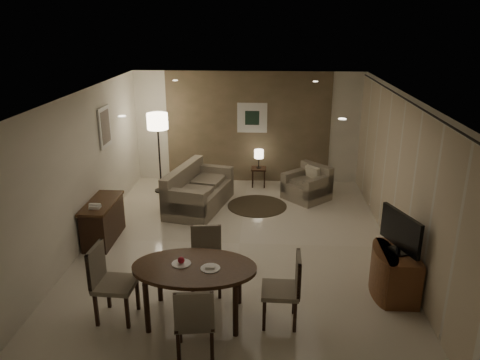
# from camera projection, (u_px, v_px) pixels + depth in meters

# --- Properties ---
(room_shell) EXTENTS (5.50, 7.00, 2.70)m
(room_shell) POSITION_uv_depth(u_px,v_px,m) (241.00, 166.00, 8.43)
(room_shell) COLOR beige
(room_shell) RESTS_ON ground
(taupe_accent) EXTENTS (3.96, 0.03, 2.70)m
(taupe_accent) POSITION_uv_depth(u_px,v_px,m) (248.00, 128.00, 11.33)
(taupe_accent) COLOR #78624B
(taupe_accent) RESTS_ON wall_back
(curtain_wall) EXTENTS (0.08, 6.70, 2.58)m
(curtain_wall) POSITION_uv_depth(u_px,v_px,m) (397.00, 177.00, 7.91)
(curtain_wall) COLOR beige
(curtain_wall) RESTS_ON wall_right
(curtain_rod) EXTENTS (0.03, 6.80, 0.03)m
(curtain_rod) POSITION_uv_depth(u_px,v_px,m) (406.00, 100.00, 7.48)
(curtain_rod) COLOR black
(curtain_rod) RESTS_ON wall_right
(art_back_frame) EXTENTS (0.72, 0.03, 0.72)m
(art_back_frame) POSITION_uv_depth(u_px,v_px,m) (252.00, 118.00, 11.22)
(art_back_frame) COLOR silver
(art_back_frame) RESTS_ON wall_back
(art_back_canvas) EXTENTS (0.34, 0.01, 0.34)m
(art_back_canvas) POSITION_uv_depth(u_px,v_px,m) (252.00, 118.00, 11.21)
(art_back_canvas) COLOR black
(art_back_canvas) RESTS_ON wall_back
(art_left_frame) EXTENTS (0.03, 0.60, 0.80)m
(art_left_frame) POSITION_uv_depth(u_px,v_px,m) (105.00, 127.00, 9.17)
(art_left_frame) COLOR silver
(art_left_frame) RESTS_ON wall_left
(art_left_canvas) EXTENTS (0.01, 0.46, 0.64)m
(art_left_canvas) POSITION_uv_depth(u_px,v_px,m) (106.00, 127.00, 9.17)
(art_left_canvas) COLOR gray
(art_left_canvas) RESTS_ON wall_left
(downlight_nl) EXTENTS (0.10, 0.10, 0.01)m
(downlight_nl) POSITION_uv_depth(u_px,v_px,m) (122.00, 116.00, 5.99)
(downlight_nl) COLOR white
(downlight_nl) RESTS_ON ceiling
(downlight_nr) EXTENTS (0.10, 0.10, 0.01)m
(downlight_nr) POSITION_uv_depth(u_px,v_px,m) (342.00, 119.00, 5.84)
(downlight_nr) COLOR white
(downlight_nr) RESTS_ON ceiling
(downlight_fl) EXTENTS (0.10, 0.10, 0.01)m
(downlight_fl) POSITION_uv_depth(u_px,v_px,m) (175.00, 80.00, 9.38)
(downlight_fl) COLOR white
(downlight_fl) RESTS_ON ceiling
(downlight_fr) EXTENTS (0.10, 0.10, 0.01)m
(downlight_fr) POSITION_uv_depth(u_px,v_px,m) (315.00, 81.00, 9.23)
(downlight_fr) COLOR white
(downlight_fr) RESTS_ON ceiling
(console_desk) EXTENTS (0.48, 1.20, 0.75)m
(console_desk) POSITION_uv_depth(u_px,v_px,m) (103.00, 221.00, 8.51)
(console_desk) COLOR #412714
(console_desk) RESTS_ON floor
(telephone) EXTENTS (0.20, 0.14, 0.09)m
(telephone) POSITION_uv_depth(u_px,v_px,m) (95.00, 206.00, 8.09)
(telephone) COLOR white
(telephone) RESTS_ON console_desk
(tv_cabinet) EXTENTS (0.48, 0.90, 0.70)m
(tv_cabinet) POSITION_uv_depth(u_px,v_px,m) (397.00, 273.00, 6.83)
(tv_cabinet) COLOR brown
(tv_cabinet) RESTS_ON floor
(flat_tv) EXTENTS (0.36, 0.85, 0.60)m
(flat_tv) POSITION_uv_depth(u_px,v_px,m) (401.00, 231.00, 6.61)
(flat_tv) COLOR black
(flat_tv) RESTS_ON tv_cabinet
(dining_table) EXTENTS (1.66, 1.04, 0.78)m
(dining_table) POSITION_uv_depth(u_px,v_px,m) (195.00, 292.00, 6.29)
(dining_table) COLOR #412714
(dining_table) RESTS_ON floor
(chair_near) EXTENTS (0.54, 0.54, 0.98)m
(chair_near) POSITION_uv_depth(u_px,v_px,m) (195.00, 318.00, 5.58)
(chair_near) COLOR gray
(chair_near) RESTS_ON floor
(chair_far) EXTENTS (0.52, 0.52, 0.97)m
(chair_far) POSITION_uv_depth(u_px,v_px,m) (206.00, 262.00, 6.86)
(chair_far) COLOR gray
(chair_far) RESTS_ON floor
(chair_left) EXTENTS (0.54, 0.54, 1.06)m
(chair_left) POSITION_uv_depth(u_px,v_px,m) (116.00, 283.00, 6.23)
(chair_left) COLOR gray
(chair_left) RESTS_ON floor
(chair_right) EXTENTS (0.49, 0.49, 1.00)m
(chair_right) POSITION_uv_depth(u_px,v_px,m) (280.00, 290.00, 6.15)
(chair_right) COLOR gray
(chair_right) RESTS_ON floor
(plate_a) EXTENTS (0.26, 0.26, 0.02)m
(plate_a) POSITION_uv_depth(u_px,v_px,m) (181.00, 264.00, 6.22)
(plate_a) COLOR white
(plate_a) RESTS_ON dining_table
(plate_b) EXTENTS (0.26, 0.26, 0.02)m
(plate_b) POSITION_uv_depth(u_px,v_px,m) (210.00, 268.00, 6.10)
(plate_b) COLOR white
(plate_b) RESTS_ON dining_table
(fruit_apple) EXTENTS (0.09, 0.09, 0.09)m
(fruit_apple) POSITION_uv_depth(u_px,v_px,m) (181.00, 260.00, 6.20)
(fruit_apple) COLOR #B51424
(fruit_apple) RESTS_ON plate_a
(napkin) EXTENTS (0.12, 0.08, 0.03)m
(napkin) POSITION_uv_depth(u_px,v_px,m) (210.00, 267.00, 6.09)
(napkin) COLOR white
(napkin) RESTS_ON plate_b
(round_rug) EXTENTS (1.29, 1.29, 0.01)m
(round_rug) POSITION_uv_depth(u_px,v_px,m) (257.00, 206.00, 10.17)
(round_rug) COLOR #3D3222
(round_rug) RESTS_ON floor
(sofa) EXTENTS (2.04, 1.36, 0.88)m
(sofa) POSITION_uv_depth(u_px,v_px,m) (199.00, 188.00, 9.96)
(sofa) COLOR gray
(sofa) RESTS_ON floor
(armchair) EXTENTS (1.17, 1.17, 0.76)m
(armchair) POSITION_uv_depth(u_px,v_px,m) (307.00, 183.00, 10.44)
(armchair) COLOR gray
(armchair) RESTS_ON floor
(side_table) EXTENTS (0.36, 0.36, 0.46)m
(side_table) POSITION_uv_depth(u_px,v_px,m) (259.00, 177.00, 11.32)
(side_table) COLOR black
(side_table) RESTS_ON floor
(table_lamp) EXTENTS (0.22, 0.22, 0.50)m
(table_lamp) POSITION_uv_depth(u_px,v_px,m) (259.00, 158.00, 11.16)
(table_lamp) COLOR #FFEAC1
(table_lamp) RESTS_ON side_table
(floor_lamp) EXTENTS (0.47, 0.47, 1.86)m
(floor_lamp) POSITION_uv_depth(u_px,v_px,m) (159.00, 153.00, 10.74)
(floor_lamp) COLOR #FFE5B7
(floor_lamp) RESTS_ON floor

